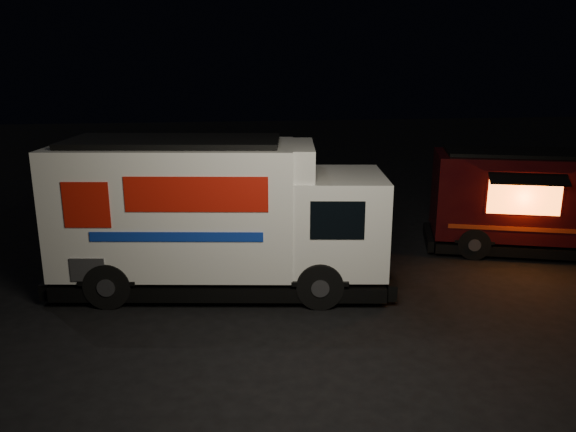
% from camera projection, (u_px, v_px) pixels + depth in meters
% --- Properties ---
extents(ground, '(80.00, 80.00, 0.00)m').
position_uv_depth(ground, '(289.00, 305.00, 11.78)').
color(ground, black).
rests_on(ground, ground).
extents(white_truck, '(7.74, 3.60, 3.38)m').
position_uv_depth(white_truck, '(222.00, 215.00, 12.35)').
color(white_truck, white).
rests_on(white_truck, ground).
extents(red_truck, '(6.22, 3.81, 2.72)m').
position_uv_depth(red_truck, '(541.00, 202.00, 14.89)').
color(red_truck, '#340909').
rests_on(red_truck, ground).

